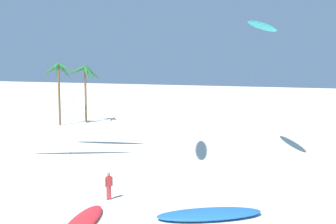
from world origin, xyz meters
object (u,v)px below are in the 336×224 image
at_px(palm_tree_0, 59,73).
at_px(flying_kite_1, 261,26).
at_px(grounded_kite_0, 83,222).
at_px(grounded_kite_3, 210,214).
at_px(palm_tree_1, 85,74).
at_px(person_near_left, 109,185).

relative_size(palm_tree_0, flying_kite_1, 0.66).
bearing_deg(grounded_kite_0, flying_kite_1, 76.37).
relative_size(flying_kite_1, grounded_kite_0, 2.47).
relative_size(palm_tree_0, grounded_kite_3, 1.45).
xyz_separation_m(palm_tree_0, grounded_kite_0, (23.31, -28.03, -6.83)).
bearing_deg(palm_tree_0, palm_tree_1, 69.39).
xyz_separation_m(grounded_kite_0, person_near_left, (-0.87, 3.95, 0.78)).
distance_m(grounded_kite_0, grounded_kite_3, 6.66).
bearing_deg(palm_tree_1, grounded_kite_3, -45.82).
height_order(flying_kite_1, grounded_kite_3, flying_kite_1).
xyz_separation_m(grounded_kite_0, grounded_kite_3, (5.63, 3.55, 0.05)).
height_order(palm_tree_0, palm_tree_1, palm_tree_0).
bearing_deg(palm_tree_0, person_near_left, -47.02).
height_order(grounded_kite_3, person_near_left, person_near_left).
bearing_deg(flying_kite_1, grounded_kite_0, -103.63).
distance_m(palm_tree_1, flying_kite_1, 29.63).
height_order(grounded_kite_0, grounded_kite_3, grounded_kite_3).
relative_size(grounded_kite_0, person_near_left, 3.07).
bearing_deg(person_near_left, grounded_kite_0, -77.59).
xyz_separation_m(flying_kite_1, grounded_kite_0, (-4.82, -19.86, -11.29)).
distance_m(flying_kite_1, grounded_kite_3, 19.83).
bearing_deg(grounded_kite_3, palm_tree_1, 134.18).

